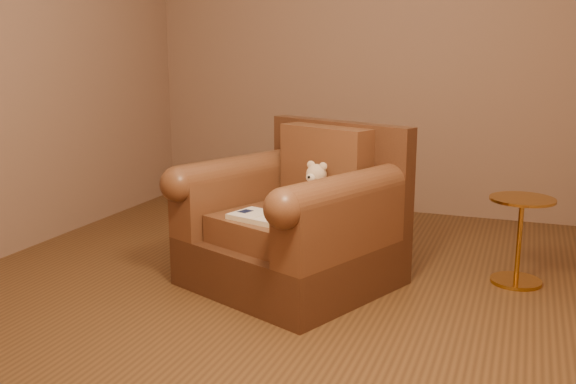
% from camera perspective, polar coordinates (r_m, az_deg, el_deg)
% --- Properties ---
extents(floor, '(4.00, 4.00, 0.00)m').
position_cam_1_polar(floor, '(3.86, 0.48, -8.18)').
color(floor, brown).
rests_on(floor, ground).
extents(armchair, '(1.34, 1.31, 0.93)m').
position_cam_1_polar(armchair, '(3.79, 0.75, -2.83)').
color(armchair, '#492918').
rests_on(armchair, floor).
extents(teddy_bear, '(0.20, 0.24, 0.29)m').
position_cam_1_polar(teddy_bear, '(3.76, 2.32, 0.09)').
color(teddy_bear, beige).
rests_on(teddy_bear, armchair).
extents(guidebook, '(0.42, 0.32, 0.03)m').
position_cam_1_polar(guidebook, '(3.54, -2.15, -2.27)').
color(guidebook, beige).
rests_on(guidebook, armchair).
extents(side_table, '(0.37, 0.37, 0.52)m').
position_cam_1_polar(side_table, '(4.03, 19.88, -3.84)').
color(side_table, '#BA8833').
rests_on(side_table, floor).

